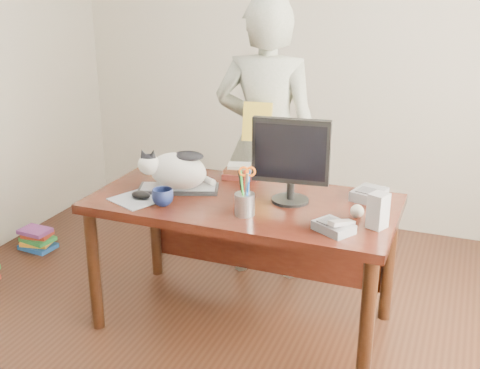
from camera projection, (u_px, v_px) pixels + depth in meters
name	position (u px, v px, depth m)	size (l,w,h in m)	color
room	(191.00, 112.00, 2.45)	(4.50, 4.50, 4.50)	black
desk	(249.00, 220.00, 3.30)	(1.60, 0.80, 0.75)	black
keyboard	(179.00, 188.00, 3.30)	(0.46, 0.30, 0.03)	black
cat	(175.00, 169.00, 3.26)	(0.41, 0.31, 0.24)	white
monitor	(291.00, 156.00, 3.05)	(0.40, 0.21, 0.45)	black
pen_cup	(245.00, 202.00, 2.95)	(0.13, 0.13, 0.25)	#9B9CA1
mousepad	(136.00, 200.00, 3.17)	(0.30, 0.29, 0.01)	#A9ADB5
mouse	(141.00, 195.00, 3.17)	(0.13, 0.11, 0.04)	black
coffee_mug	(163.00, 197.00, 3.08)	(0.11, 0.11, 0.09)	#0C1333
phone	(334.00, 227.00, 2.78)	(0.21, 0.20, 0.08)	slate
speaker	(378.00, 211.00, 2.80)	(0.10, 0.11, 0.17)	#98989A
baseball	(357.00, 211.00, 2.93)	(0.07, 0.07, 0.07)	beige
book_stack	(241.00, 172.00, 3.50)	(0.23, 0.19, 0.08)	#481813
calculator	(369.00, 194.00, 3.17)	(0.19, 0.22, 0.06)	slate
person	(266.00, 141.00, 3.73)	(0.65, 0.42, 1.77)	beige
held_book	(257.00, 122.00, 3.53)	(0.18, 0.12, 0.23)	gold
book_pile_b	(37.00, 239.00, 4.31)	(0.26, 0.20, 0.15)	navy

